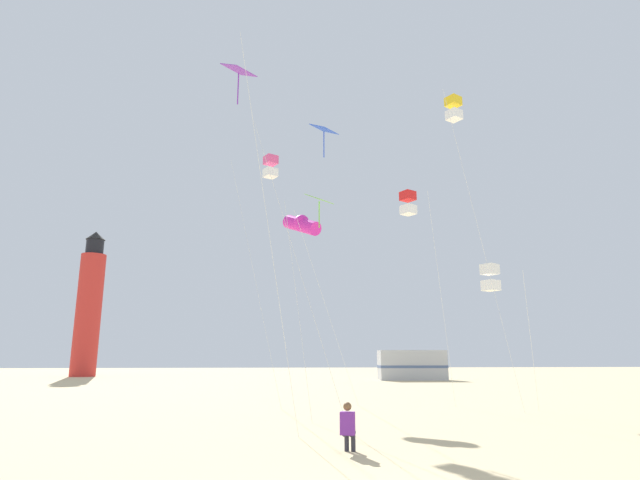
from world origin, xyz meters
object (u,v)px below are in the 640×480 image
kite_diamond_lime (318,207)px  kite_tube_magenta (302,224)px  kite_diamond_blue (322,140)px  rv_van_silver (412,365)px  lighthouse_distant (89,307)px  kite_box_white (490,278)px  kite_diamond_violet (241,84)px  kite_box_scarlet (408,203)px  kite_flyer_standing (348,426)px  kite_box_rainbow (271,167)px  kite_box_gold (454,109)px

kite_diamond_lime → kite_tube_magenta: bearing=93.8°
kite_diamond_blue → rv_van_silver: 34.69m
lighthouse_distant → kite_tube_magenta: bearing=-58.7°
kite_box_white → kite_tube_magenta: 9.43m
kite_diamond_violet → kite_box_scarlet: 11.32m
kite_diamond_violet → kite_diamond_lime: (2.88, 4.72, -2.61)m
kite_box_white → kite_tube_magenta: size_ratio=0.65×
kite_flyer_standing → kite_box_rainbow: bearing=-63.4°
kite_box_white → lighthouse_distant: bearing=126.5°
kite_flyer_standing → lighthouse_distant: lighthouse_distant is taller
kite_box_rainbow → kite_box_scarlet: bearing=-15.9°
kite_box_gold → rv_van_silver: (5.19, 28.47, -12.24)m
kite_box_white → kite_box_gold: (-0.90, 0.67, 8.12)m
kite_box_scarlet → lighthouse_distant: bearing=125.4°
kite_flyer_standing → kite_box_gold: (6.51, 8.98, 13.02)m
kite_box_white → kite_box_scarlet: kite_box_scarlet is taller
kite_diamond_violet → kite_tube_magenta: size_ratio=1.21×
kite_box_scarlet → kite_diamond_lime: bearing=-142.6°
kite_flyer_standing → kite_box_scarlet: (4.59, 10.65, 8.83)m
kite_box_white → kite_box_scarlet: bearing=140.3°
kite_diamond_lime → kite_box_scarlet: size_ratio=0.86×
kite_tube_magenta → kite_box_scarlet: (5.05, -1.74, 0.72)m
kite_diamond_blue → lighthouse_distant: lighthouse_distant is taller
kite_diamond_violet → kite_flyer_standing: bearing=-38.1°
lighthouse_distant → kite_diamond_blue: bearing=-62.1°
kite_flyer_standing → kite_tube_magenta: kite_tube_magenta is taller
kite_box_white → kite_tube_magenta: (-7.87, 4.08, 3.21)m
kite_box_white → kite_box_rainbow: size_ratio=0.49×
kite_diamond_violet → lighthouse_distant: bearing=113.0°
kite_box_gold → kite_box_white: bearing=-36.6°
kite_diamond_lime → kite_box_scarlet: bearing=37.4°
kite_box_rainbow → kite_box_gold: size_ratio=0.87×
kite_diamond_violet → kite_box_scarlet: bearing=47.6°
kite_box_rainbow → kite_diamond_blue: 6.87m
kite_box_white → lighthouse_distant: (-30.45, 41.18, 2.33)m
kite_diamond_lime → kite_box_gold: bearing=16.2°
lighthouse_distant → rv_van_silver: size_ratio=2.57×
kite_box_rainbow → rv_van_silver: size_ratio=1.90×
kite_box_scarlet → rv_van_silver: 28.86m
kite_diamond_violet → kite_box_rainbow: kite_box_rainbow is taller
kite_diamond_violet → kite_box_gold: bearing=35.0°
kite_box_white → kite_box_rainbow: bearing=155.9°
kite_flyer_standing → kite_diamond_lime: size_ratio=0.13×
kite_box_rainbow → kite_box_white: bearing=-24.1°
kite_box_gold → lighthouse_distant: size_ratio=0.85×
kite_flyer_standing → kite_tube_magenta: bearing=-70.8°
kite_box_white → kite_box_gold: bearing=143.4°
kite_box_white → kite_box_rainbow: 12.15m
kite_diamond_violet → kite_diamond_lime: bearing=58.6°
kite_flyer_standing → kite_diamond_blue: (-0.04, 6.12, 9.94)m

